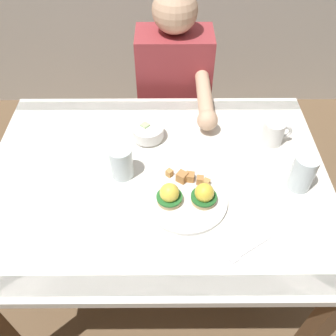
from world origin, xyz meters
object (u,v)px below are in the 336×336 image
Objects in this scene: coffee_mug at (274,132)px; water_glass_near at (122,163)px; dining_table at (157,195)px; fruit_bowl at (148,132)px; water_glass_far at (302,174)px; diner_person at (175,95)px; fork at (247,250)px; eggs_benedict_plate at (187,197)px.

water_glass_near is at bearing -163.48° from coffee_mug.
fruit_bowl is at bearing 100.63° from dining_table.
water_glass_far is (0.52, -0.24, 0.03)m from fruit_bowl.
dining_table is 0.51m from water_glass_far.
water_glass_far is 0.78m from diner_person.
fruit_bowl is 0.47m from coffee_mug.
fork is at bearing -109.33° from coffee_mug.
coffee_mug is 0.79× the size of fork.
diner_person is at bearing 71.99° from water_glass_near.
dining_table is at bearing -79.37° from fruit_bowl.
water_glass_far is at bearing -5.28° from water_glass_near.
eggs_benedict_plate reaches higher than fork.
dining_table is 10.04× the size of water_glass_near.
fruit_bowl is at bearing 113.82° from eggs_benedict_plate.
water_glass_near is 0.90× the size of water_glass_far.
eggs_benedict_plate is 2.26× the size of water_glass_near.
water_glass_near reaches higher than fruit_bowl.
dining_table is 0.20m from water_glass_near.
fruit_bowl is 0.57m from water_glass_far.
dining_table is at bearing -158.37° from coffee_mug.
diner_person is (0.11, 0.40, -0.12)m from fruit_bowl.
fruit_bowl is 1.08× the size of coffee_mug.
coffee_mug reaches higher than fruit_bowl.
eggs_benedict_plate is 0.25m from fork.
water_glass_far is at bearing -78.20° from coffee_mug.
eggs_benedict_plate is 0.39m from water_glass_far.
dining_table is at bearing -97.05° from diner_person.
diner_person reaches higher than fruit_bowl.
eggs_benedict_plate is 0.44m from coffee_mug.
coffee_mug is at bearing -2.88° from fruit_bowl.
water_glass_near is at bearing 142.04° from fork.
diner_person is (-0.20, 0.90, -0.09)m from fork.
coffee_mug is 0.58m from diner_person.
water_glass_far is (0.60, -0.06, 0.00)m from water_glass_near.
water_glass_far is at bearing 49.78° from fork.
water_glass_far is 0.12× the size of diner_person.
water_glass_near is at bearing 151.24° from eggs_benedict_plate.
dining_table is 0.41m from fork.
fork is 0.12× the size of diner_person.
eggs_benedict_plate is 2.42× the size of coffee_mug.
diner_person is (-0.02, 0.71, -0.11)m from eggs_benedict_plate.
diner_person reaches higher than fork.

